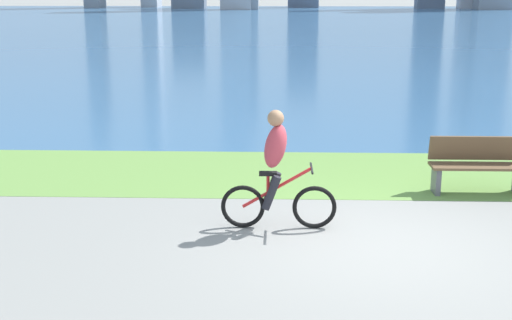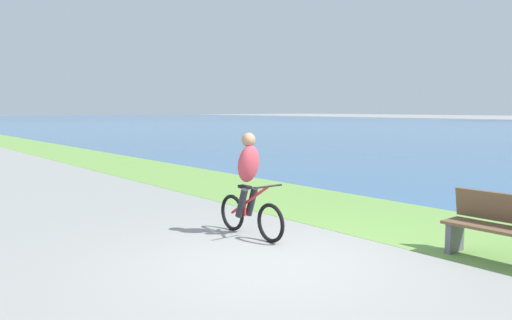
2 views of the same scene
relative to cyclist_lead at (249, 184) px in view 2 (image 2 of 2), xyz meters
The scene contains 4 objects.
ground_plane 1.68m from the cyclist_lead, 26.86° to the right, with size 300.00×300.00×0.00m, color gray.
grass_strip_bayside 3.19m from the cyclist_lead, 65.01° to the left, with size 120.00×3.04×0.01m, color #6B9947.
cyclist_lead is the anchor object (origin of this frame).
bench_near_path 3.66m from the cyclist_lead, 28.59° to the left, with size 1.50×0.47×0.90m.
Camera 2 is at (4.86, -4.18, 2.01)m, focal length 35.24 mm.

